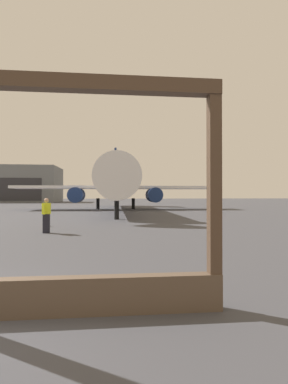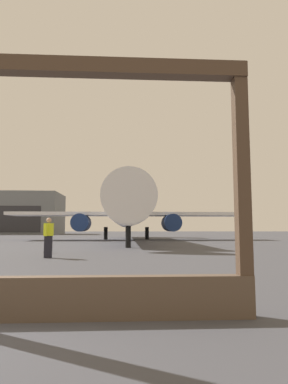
% 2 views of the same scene
% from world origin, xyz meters
% --- Properties ---
extents(ground_plane, '(220.00, 220.00, 0.00)m').
position_xyz_m(ground_plane, '(0.00, 40.00, 0.00)').
color(ground_plane, '#424247').
extents(airplane, '(26.08, 34.71, 9.95)m').
position_xyz_m(airplane, '(2.88, 31.78, 3.19)').
color(airplane, silver).
rests_on(airplane, ground).
extents(ground_crew_worker, '(0.40, 0.56, 1.74)m').
position_xyz_m(ground_crew_worker, '(-0.69, 10.25, 0.90)').
color(ground_crew_worker, black).
rests_on(ground_crew_worker, ground).
extents(traffic_cone, '(0.36, 0.36, 0.69)m').
position_xyz_m(traffic_cone, '(-1.40, 13.43, 0.33)').
color(traffic_cone, orange).
rests_on(traffic_cone, ground).
extents(distant_hangar, '(19.20, 13.66, 9.46)m').
position_xyz_m(distant_hangar, '(-21.97, 76.36, 4.73)').
color(distant_hangar, slate).
rests_on(distant_hangar, ground).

